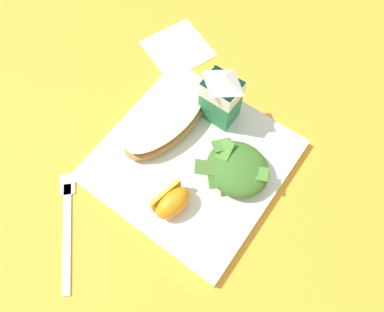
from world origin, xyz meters
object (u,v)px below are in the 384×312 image
Objects in this scene: milk_carton at (221,95)px; paper_napkin at (178,48)px; cheesy_pizza_bread at (166,122)px; orange_wedge_front at (172,202)px; green_salad_pile at (237,169)px; white_plate at (192,160)px; metal_fork at (67,220)px.

milk_carton is 1.00× the size of paper_napkin.
cheesy_pizza_bread is 0.14m from orange_wedge_front.
paper_napkin is (-0.15, 0.08, -0.07)m from milk_carton.
cheesy_pizza_bread is at bearing 179.55° from green_salad_pile.
green_salad_pile is 0.28m from paper_napkin.
orange_wedge_front is at bearing -74.61° from white_plate.
metal_fork is at bearing -117.02° from white_plate.
milk_carton reaches higher than white_plate.
orange_wedge_front is at bearing -54.37° from paper_napkin.
milk_carton is at bearing 51.56° from cheesy_pizza_bread.
white_plate is 1.88× the size of metal_fork.
green_salad_pile is 0.27m from metal_fork.
cheesy_pizza_bread is 0.18m from paper_napkin.
milk_carton is (0.06, 0.07, 0.04)m from cheesy_pizza_bread.
orange_wedge_front is (0.09, -0.10, 0.00)m from cheesy_pizza_bread.
orange_wedge_front is (0.03, -0.17, -0.04)m from milk_carton.
milk_carton is (-0.08, 0.07, 0.04)m from green_salad_pile.
paper_napkin is at bearing 132.62° from white_plate.
cheesy_pizza_bread is 0.22m from metal_fork.
metal_fork is (-0.09, -0.29, -0.07)m from milk_carton.
orange_wedge_front reaches higher than white_plate.
paper_napkin is 0.37m from metal_fork.
orange_wedge_front is 0.60× the size of paper_napkin.
cheesy_pizza_bread is at bearing -59.01° from paper_napkin.
white_plate is 0.09m from orange_wedge_front.
paper_napkin is at bearing 146.26° from green_salad_pile.
white_plate is 2.61× the size of green_salad_pile.
green_salad_pile is at bearing 64.04° from orange_wedge_front.
green_salad_pile reaches higher than metal_fork.
green_salad_pile is 0.12m from milk_carton.
white_plate is 2.55× the size of paper_napkin.
white_plate is 0.22m from metal_fork.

